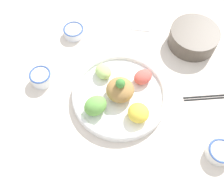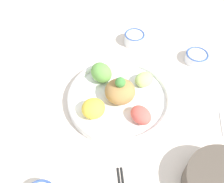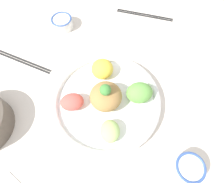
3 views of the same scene
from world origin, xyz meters
name	(u,v)px [view 2 (image 2 of 3)]	position (x,y,z in m)	size (l,w,h in m)	color
ground_plane	(127,98)	(0.00, 0.00, 0.00)	(2.40, 2.40, 0.00)	silver
salad_platter	(119,96)	(0.03, 0.02, 0.03)	(0.35, 0.35, 0.11)	white
rice_bowl_blue	(134,38)	(-0.01, -0.28, 0.03)	(0.08, 0.08, 0.05)	white
sauce_bowl_dark	(196,57)	(-0.25, -0.21, 0.02)	(0.08, 0.08, 0.04)	white
serving_spoon_main	(222,113)	(-0.31, 0.03, 0.00)	(0.04, 0.13, 0.01)	silver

